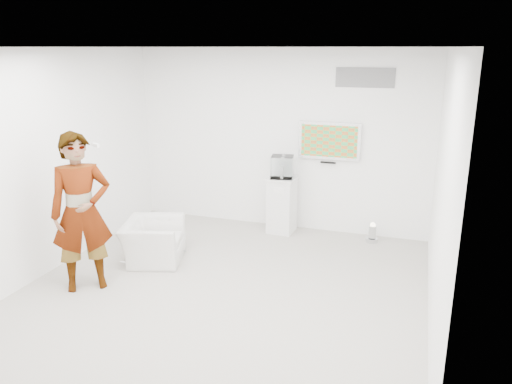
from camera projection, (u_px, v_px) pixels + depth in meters
room at (224, 175)px, 6.06m from camera, size 5.01×5.01×3.00m
tv at (329, 141)px, 8.02m from camera, size 1.00×0.08×0.60m
logo_decal at (365, 78)px, 7.63m from camera, size 0.90×0.02×0.30m
person at (81, 213)px, 6.22m from camera, size 0.88×0.85×2.03m
armchair at (153, 241)px, 7.23m from camera, size 1.02×1.10×0.59m
pedestal at (282, 205)px, 8.32m from camera, size 0.49×0.49×0.94m
floor_uplight at (372, 233)px, 7.95m from camera, size 0.25×0.25×0.31m
vitrine at (282, 167)px, 8.14m from camera, size 0.42×0.42×0.36m
console at (282, 171)px, 8.16m from camera, size 0.07×0.15×0.20m
wii_remote at (96, 145)px, 6.22m from camera, size 0.15×0.10×0.04m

